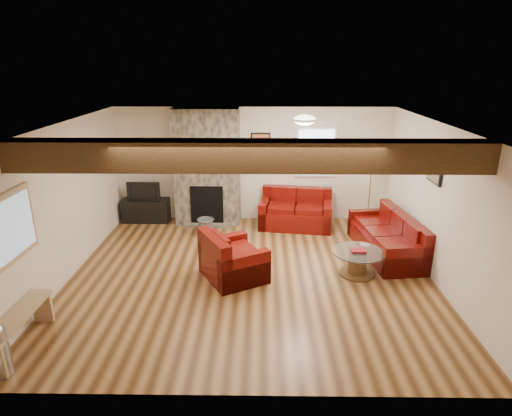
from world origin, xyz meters
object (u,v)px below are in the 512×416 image
at_px(sofa_three, 386,235).
at_px(tv_cabinet, 146,210).
at_px(floor_lamp, 372,169).
at_px(television, 144,190).
at_px(loveseat, 296,209).
at_px(armchair_red, 233,255).
at_px(coffee_table, 357,263).

relative_size(sofa_three, tv_cabinet, 1.93).
bearing_deg(tv_cabinet, floor_lamp, 0.23).
height_order(television, floor_lamp, floor_lamp).
bearing_deg(sofa_three, television, -115.58).
bearing_deg(television, loveseat, -5.17).
bearing_deg(tv_cabinet, loveseat, -5.17).
height_order(sofa_three, loveseat, loveseat).
bearing_deg(loveseat, sofa_three, -32.77).
bearing_deg(floor_lamp, sofa_three, -92.26).
distance_m(armchair_red, floor_lamp, 3.94).
relative_size(loveseat, floor_lamp, 1.07).
relative_size(coffee_table, tv_cabinet, 0.85).
bearing_deg(coffee_table, television, 149.31).
distance_m(armchair_red, television, 3.38).
bearing_deg(television, coffee_table, -30.69).
height_order(loveseat, floor_lamp, floor_lamp).
xyz_separation_m(armchair_red, floor_lamp, (2.83, 2.62, 0.81)).
bearing_deg(sofa_three, armchair_red, -77.91).
bearing_deg(coffee_table, sofa_three, 50.18).
distance_m(tv_cabinet, television, 0.46).
bearing_deg(coffee_table, tv_cabinet, 149.31).
height_order(loveseat, armchair_red, loveseat).
distance_m(coffee_table, floor_lamp, 2.80).
height_order(loveseat, tv_cabinet, loveseat).
relative_size(armchair_red, floor_lamp, 0.70).
bearing_deg(loveseat, coffee_table, -60.17).
height_order(loveseat, television, television).
xyz_separation_m(armchair_red, television, (-2.12, 2.60, 0.32)).
bearing_deg(coffee_table, loveseat, 111.81).
distance_m(sofa_three, armchair_red, 2.92).
relative_size(television, floor_lamp, 0.51).
relative_size(sofa_three, loveseat, 1.29).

